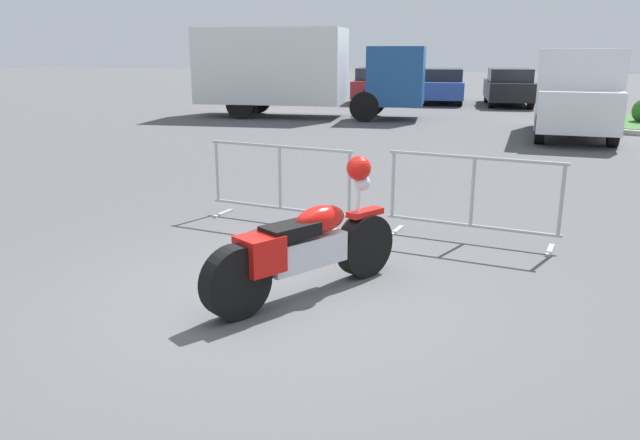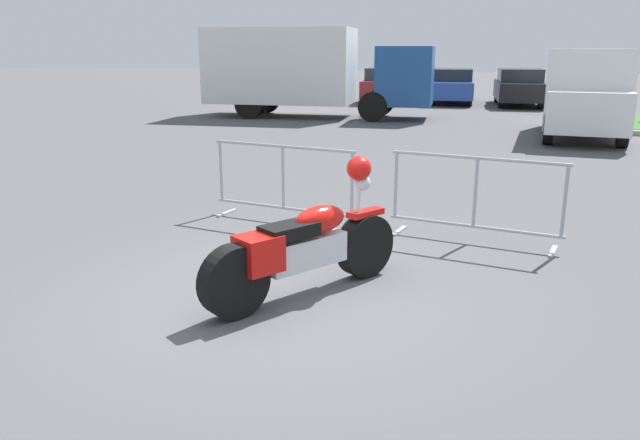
# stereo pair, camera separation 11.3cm
# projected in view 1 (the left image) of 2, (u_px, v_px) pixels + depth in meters

# --- Properties ---
(ground_plane) EXTENTS (120.00, 120.00, 0.00)m
(ground_plane) POSITION_uv_depth(u_px,v_px,m) (275.00, 298.00, 5.99)
(ground_plane) COLOR #4C4C4F
(motorcycle) EXTENTS (1.25, 2.09, 1.29)m
(motorcycle) POSITION_uv_depth(u_px,v_px,m) (306.00, 247.00, 5.95)
(motorcycle) COLOR black
(motorcycle) RESTS_ON ground
(crowd_barrier_near) EXTENTS (2.14, 0.63, 1.07)m
(crowd_barrier_near) POSITION_uv_depth(u_px,v_px,m) (280.00, 183.00, 8.47)
(crowd_barrier_near) COLOR #9EA0A5
(crowd_barrier_near) RESTS_ON ground
(crowd_barrier_far) EXTENTS (2.14, 0.63, 1.07)m
(crowd_barrier_far) POSITION_uv_depth(u_px,v_px,m) (472.00, 198.00, 7.62)
(crowd_barrier_far) COLOR #9EA0A5
(crowd_barrier_far) RESTS_ON ground
(box_truck) EXTENTS (7.95, 3.38, 2.98)m
(box_truck) POSITION_uv_depth(u_px,v_px,m) (297.00, 69.00, 21.31)
(box_truck) COLOR white
(box_truck) RESTS_ON ground
(delivery_van) EXTENTS (2.09, 5.04, 2.31)m
(delivery_van) POSITION_uv_depth(u_px,v_px,m) (576.00, 90.00, 16.76)
(delivery_van) COLOR white
(delivery_van) RESTS_ON ground
(parked_car_silver) EXTENTS (2.26, 4.27, 1.38)m
(parked_car_silver) POSITION_uv_depth(u_px,v_px,m) (266.00, 83.00, 29.70)
(parked_car_silver) COLOR #B7BABF
(parked_car_silver) RESTS_ON ground
(parked_car_tan) EXTENTS (2.39, 4.52, 1.46)m
(parked_car_tan) POSITION_uv_depth(u_px,v_px,m) (318.00, 84.00, 28.44)
(parked_car_tan) COLOR tan
(parked_car_tan) RESTS_ON ground
(parked_car_maroon) EXTENTS (2.44, 4.60, 1.49)m
(parked_car_maroon) POSITION_uv_depth(u_px,v_px,m) (377.00, 85.00, 27.54)
(parked_car_maroon) COLOR maroon
(parked_car_maroon) RESTS_ON ground
(parked_car_blue) EXTENTS (2.40, 4.54, 1.47)m
(parked_car_blue) POSITION_uv_depth(u_px,v_px,m) (442.00, 86.00, 27.09)
(parked_car_blue) COLOR #284799
(parked_car_blue) RESTS_ON ground
(parked_car_black) EXTENTS (2.46, 4.66, 1.51)m
(parked_car_black) POSITION_uv_depth(u_px,v_px,m) (509.00, 87.00, 25.96)
(parked_car_black) COLOR black
(parked_car_black) RESTS_ON ground
(parked_car_yellow) EXTENTS (2.38, 4.49, 1.45)m
(parked_car_yellow) POSITION_uv_depth(u_px,v_px,m) (581.00, 89.00, 24.97)
(parked_car_yellow) COLOR yellow
(parked_car_yellow) RESTS_ON ground
(pedestrian) EXTENTS (0.46, 0.46, 1.69)m
(pedestrian) POSITION_uv_depth(u_px,v_px,m) (257.00, 88.00, 22.70)
(pedestrian) COLOR #262838
(pedestrian) RESTS_ON ground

